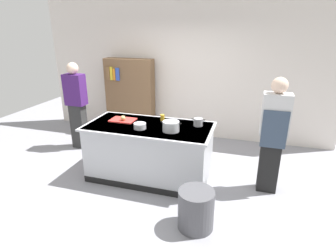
% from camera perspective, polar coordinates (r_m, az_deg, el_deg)
% --- Properties ---
extents(ground_plane, '(10.00, 10.00, 0.00)m').
position_cam_1_polar(ground_plane, '(4.64, -3.74, -10.42)').
color(ground_plane, gray).
extents(back_wall, '(6.40, 0.12, 3.00)m').
position_cam_1_polar(back_wall, '(6.07, 3.05, 11.95)').
color(back_wall, silver).
rests_on(back_wall, ground_plane).
extents(counter_island, '(1.98, 0.98, 0.90)m').
position_cam_1_polar(counter_island, '(4.42, -3.87, -5.22)').
color(counter_island, '#B7BABF').
rests_on(counter_island, ground_plane).
extents(cutting_board, '(0.40, 0.28, 0.02)m').
position_cam_1_polar(cutting_board, '(4.53, -9.39, 1.24)').
color(cutting_board, red).
rests_on(cutting_board, counter_island).
extents(onion, '(0.08, 0.08, 0.08)m').
position_cam_1_polar(onion, '(4.47, -9.37, 1.65)').
color(onion, tan).
rests_on(onion, cutting_board).
extents(stock_pot, '(0.31, 0.25, 0.15)m').
position_cam_1_polar(stock_pot, '(4.00, 0.61, -0.05)').
color(stock_pot, '#B7BABF').
rests_on(stock_pot, counter_island).
extents(sauce_pan, '(0.21, 0.14, 0.12)m').
position_cam_1_polar(sauce_pan, '(4.25, 6.30, 0.83)').
color(sauce_pan, '#99999E').
rests_on(sauce_pan, counter_island).
extents(mixing_bowl, '(0.19, 0.19, 0.09)m').
position_cam_1_polar(mixing_bowl, '(4.13, -5.89, 0.01)').
color(mixing_bowl, '#B7BABF').
rests_on(mixing_bowl, counter_island).
extents(juice_cup, '(0.07, 0.07, 0.10)m').
position_cam_1_polar(juice_cup, '(4.47, -1.17, 1.77)').
color(juice_cup, yellow).
rests_on(juice_cup, counter_island).
extents(trash_bin, '(0.44, 0.44, 0.51)m').
position_cam_1_polar(trash_bin, '(3.49, 5.84, -16.89)').
color(trash_bin, '#4C4C51').
rests_on(trash_bin, ground_plane).
extents(person_chef, '(0.38, 0.25, 1.72)m').
position_cam_1_polar(person_chef, '(4.16, 21.04, -1.53)').
color(person_chef, black).
rests_on(person_chef, ground_plane).
extents(person_guest, '(0.38, 0.24, 1.72)m').
position_cam_1_polar(person_guest, '(5.70, -18.51, 4.36)').
color(person_guest, '#2D2D2D').
rests_on(person_guest, ground_plane).
extents(bookshelf, '(1.10, 0.31, 1.70)m').
position_cam_1_polar(bookshelf, '(6.29, -7.89, 6.05)').
color(bookshelf, brown).
rests_on(bookshelf, ground_plane).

